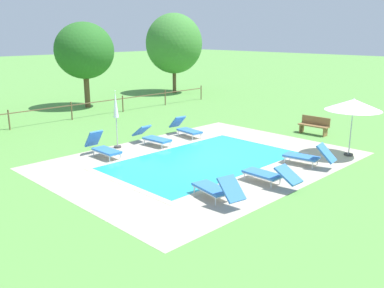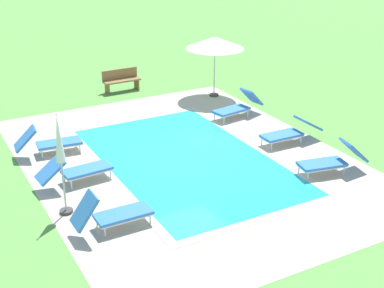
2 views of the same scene
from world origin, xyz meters
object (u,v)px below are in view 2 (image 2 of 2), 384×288
Objects in this scene: sun_lounger_north_far at (112,214)px; sun_lounger_north_end at (237,106)px; wooden_bench_lawn_side at (121,80)px; patio_umbrella_open_foreground at (215,43)px; sun_lounger_south_near_corner at (331,160)px; patio_umbrella_closed_row_west at (60,150)px; sun_lounger_north_near_steps at (49,142)px; sun_lounger_south_mid at (77,170)px; sun_lounger_north_mid at (289,132)px.

sun_lounger_north_far is 8.09m from sun_lounger_north_end.
sun_lounger_north_end reaches higher than wooden_bench_lawn_side.
patio_umbrella_open_foreground is at bearing -129.04° from wooden_bench_lawn_side.
sun_lounger_south_near_corner is 0.85× the size of patio_umbrella_open_foreground.
sun_lounger_north_far is 10.43m from wooden_bench_lawn_side.
sun_lounger_north_near_steps is at bearing -9.35° from patio_umbrella_closed_row_west.
sun_lounger_north_end is 0.98× the size of sun_lounger_south_mid.
sun_lounger_north_mid is at bearing -94.38° from sun_lounger_south_mid.
sun_lounger_north_mid is 0.86× the size of patio_umbrella_open_foreground.
patio_umbrella_closed_row_west reaches higher than wooden_bench_lawn_side.
sun_lounger_north_end is at bearing -152.91° from wooden_bench_lawn_side.
wooden_bench_lawn_side is (7.51, 2.59, 0.11)m from sun_lounger_north_mid.
patio_umbrella_closed_row_west reaches higher than sun_lounger_north_end.
wooden_bench_lawn_side is at bearing -22.85° from sun_lounger_north_far.
sun_lounger_north_near_steps is at bearing 52.46° from sun_lounger_south_near_corner.
sun_lounger_north_far reaches higher than sun_lounger_south_mid.
sun_lounger_south_near_corner is at bearing -113.55° from sun_lounger_south_mid.
wooden_bench_lawn_side is (7.00, -4.06, 0.10)m from sun_lounger_south_mid.
sun_lounger_south_near_corner reaches higher than sun_lounger_north_mid.
sun_lounger_north_near_steps is 6.37m from wooden_bench_lawn_side.
sun_lounger_north_mid is at bearing 176.35° from patio_umbrella_open_foreground.
sun_lounger_south_near_corner is (-4.96, -6.46, -0.00)m from sun_lounger_north_near_steps.
patio_umbrella_open_foreground is (2.40, -0.48, 1.72)m from sun_lounger_north_end.
patio_umbrella_closed_row_west is (-0.88, 7.37, 1.29)m from sun_lounger_north_mid.
sun_lounger_south_near_corner is (-4.99, 0.17, -0.00)m from sun_lounger_north_end.
sun_lounger_north_end reaches higher than sun_lounger_north_mid.
wooden_bench_lawn_side is (8.39, -4.78, -1.19)m from patio_umbrella_closed_row_west.
patio_umbrella_open_foreground is (7.24, -6.97, 1.70)m from sun_lounger_north_far.
sun_lounger_north_near_steps is at bearing 108.85° from patio_umbrella_open_foreground.
sun_lounger_north_mid is at bearing -111.82° from sun_lounger_north_near_steps.
patio_umbrella_closed_row_west is (1.22, 0.73, 1.25)m from sun_lounger_north_far.
patio_umbrella_open_foreground is 4.10m from wooden_bench_lawn_side.
patio_umbrella_closed_row_west reaches higher than sun_lounger_north_far.
sun_lounger_north_mid is 1.12× the size of sun_lounger_north_far.
sun_lounger_south_mid reaches higher than sun_lounger_north_mid.
sun_lounger_north_mid is 0.81× the size of patio_umbrella_closed_row_west.
wooden_bench_lawn_side is (9.61, -4.05, 0.07)m from sun_lounger_north_far.
sun_lounger_north_near_steps is 1.08× the size of sun_lounger_north_far.
sun_lounger_south_mid is (2.76, 6.33, -0.01)m from sun_lounger_south_near_corner.
patio_umbrella_closed_row_west is at bearing 152.64° from sun_lounger_south_mid.
sun_lounger_north_far is 0.90× the size of sun_lounger_south_near_corner.
sun_lounger_north_end reaches higher than sun_lounger_north_near_steps.
sun_lounger_south_mid is at bearing 149.90° from wooden_bench_lawn_side.
sun_lounger_north_end is at bearing -1.93° from sun_lounger_south_near_corner.
sun_lounger_north_near_steps is 4.82m from sun_lounger_north_far.
sun_lounger_south_near_corner is 7.62m from patio_umbrella_open_foreground.
patio_umbrella_closed_row_west is 1.68× the size of wooden_bench_lawn_side.
patio_umbrella_closed_row_west is (-3.62, 7.22, 1.27)m from sun_lounger_north_end.
sun_lounger_north_near_steps is 0.99× the size of sun_lounger_north_end.
sun_lounger_north_near_steps is 2.21m from sun_lounger_south_mid.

